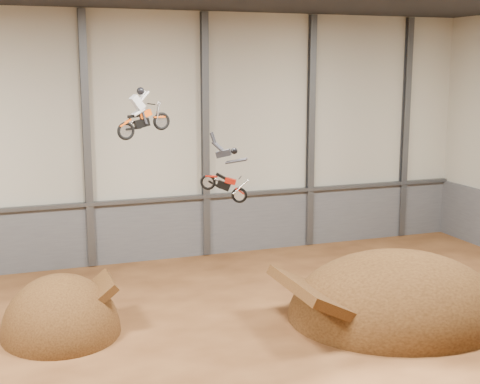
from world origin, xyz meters
name	(u,v)px	position (x,y,z in m)	size (l,w,h in m)	color
floor	(237,368)	(0.00, 0.00, 0.00)	(40.00, 40.00, 0.00)	#4F2B15
back_wall	(147,139)	(0.00, 15.00, 7.00)	(40.00, 0.10, 14.00)	#BCB8A7
lower_band_back	(150,230)	(0.00, 14.90, 1.75)	(39.80, 0.18, 3.50)	#595B61
steel_rail	(150,200)	(0.00, 14.75, 3.55)	(39.80, 0.35, 0.20)	#47494F
steel_column_2	(87,141)	(-3.33, 14.80, 7.00)	(0.40, 0.36, 13.90)	#47494F
steel_column_3	(205,137)	(3.33, 14.80, 7.00)	(0.40, 0.36, 13.90)	#47494F
steel_column_4	(311,133)	(10.00, 14.80, 7.00)	(0.40, 0.36, 13.90)	#47494F
steel_column_5	(405,129)	(16.67, 14.80, 7.00)	(0.40, 0.36, 13.90)	#47494F
takeoff_ramp	(62,333)	(-5.80, 5.68, 0.00)	(4.90, 5.66, 4.90)	#351E0D
landing_ramp	(396,315)	(8.51, 2.62, 0.00)	(9.90, 8.76, 5.71)	#351E0D
fmx_rider_a	(145,109)	(-1.94, 5.99, 9.23)	(2.37, 0.90, 2.14)	#EF530B
fmx_rider_b	(221,168)	(0.15, 2.27, 7.17)	(2.53, 0.72, 2.17)	red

